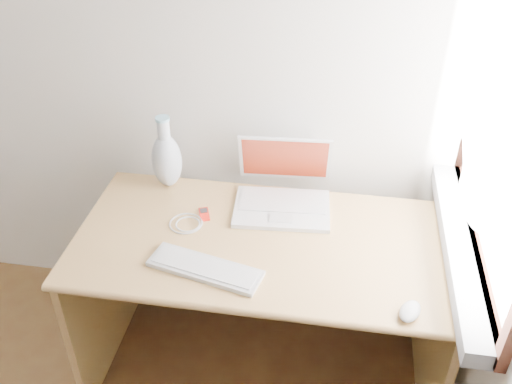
% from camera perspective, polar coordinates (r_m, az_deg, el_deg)
% --- Properties ---
extents(back_wall, '(3.50, 0.04, 2.60)m').
position_cam_1_polar(back_wall, '(2.45, -22.95, 15.47)').
color(back_wall, white).
rests_on(back_wall, floor).
extents(window, '(0.11, 0.99, 1.10)m').
position_cam_1_polar(window, '(1.76, 23.58, 7.17)').
color(window, white).
rests_on(window, right_wall).
extents(desk, '(1.35, 0.67, 0.71)m').
position_cam_1_polar(desk, '(2.23, 0.97, -7.49)').
color(desk, tan).
rests_on(desk, floor).
extents(laptop, '(0.38, 0.32, 0.24)m').
position_cam_1_polar(laptop, '(2.18, 2.80, 0.05)').
color(laptop, white).
rests_on(laptop, desk).
extents(external_keyboard, '(0.40, 0.20, 0.02)m').
position_cam_1_polar(external_keyboard, '(1.92, -5.12, -7.59)').
color(external_keyboard, silver).
rests_on(external_keyboard, desk).
extents(mouse, '(0.09, 0.11, 0.03)m').
position_cam_1_polar(mouse, '(1.83, 15.15, -11.44)').
color(mouse, white).
rests_on(mouse, desk).
extents(ipod, '(0.06, 0.09, 0.01)m').
position_cam_1_polar(ipod, '(2.16, -5.20, -2.22)').
color(ipod, red).
rests_on(ipod, desk).
extents(cable_coil, '(0.13, 0.13, 0.01)m').
position_cam_1_polar(cable_coil, '(2.12, -7.02, -3.14)').
color(cable_coil, silver).
rests_on(cable_coil, desk).
extents(remote, '(0.07, 0.10, 0.01)m').
position_cam_1_polar(remote, '(1.99, -8.97, -6.37)').
color(remote, silver).
rests_on(remote, desk).
extents(vase, '(0.12, 0.12, 0.31)m').
position_cam_1_polar(vase, '(2.28, -8.93, 3.32)').
color(vase, silver).
rests_on(vase, desk).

